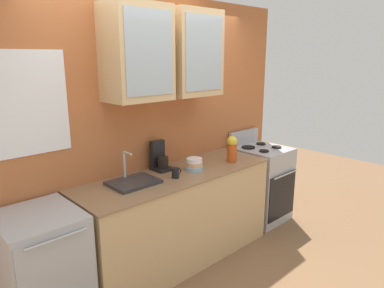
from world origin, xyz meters
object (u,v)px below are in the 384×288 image
object	(u,v)px
bowl_stack	(194,164)
coffee_maker	(160,159)
cup_near_sink	(176,173)
stove_range	(261,183)
vase	(232,149)
sink_faucet	(133,181)
dishwasher	(44,272)

from	to	relation	value
bowl_stack	coffee_maker	bearing A→B (deg)	134.14
cup_near_sink	coffee_maker	bearing A→B (deg)	80.07
stove_range	vase	size ratio (longest dim) A/B	3.97
vase	cup_near_sink	distance (m)	0.79
sink_faucet	dishwasher	xyz separation A→B (m)	(-0.87, -0.05, -0.49)
sink_faucet	cup_near_sink	bearing A→B (deg)	-19.78
vase	sink_faucet	bearing A→B (deg)	172.28
vase	cup_near_sink	world-z (taller)	vase
sink_faucet	cup_near_sink	size ratio (longest dim) A/B	3.90
coffee_maker	bowl_stack	bearing A→B (deg)	-45.86
dishwasher	bowl_stack	bearing A→B (deg)	-1.22
sink_faucet	dishwasher	size ratio (longest dim) A/B	0.45
bowl_stack	vase	bearing A→B (deg)	-8.64
bowl_stack	cup_near_sink	world-z (taller)	bowl_stack
stove_range	bowl_stack	distance (m)	1.32
vase	coffee_maker	world-z (taller)	coffee_maker
vase	stove_range	bearing A→B (deg)	8.82
stove_range	dishwasher	size ratio (longest dim) A/B	1.19
stove_range	vase	xyz separation A→B (m)	(-0.72, -0.11, 0.61)
vase	cup_near_sink	xyz separation A→B (m)	(-0.79, 0.02, -0.09)
cup_near_sink	coffee_maker	xyz separation A→B (m)	(0.05, 0.30, 0.06)
dishwasher	stove_range	bearing A→B (deg)	0.09
sink_faucet	cup_near_sink	world-z (taller)	sink_faucet
bowl_stack	vase	world-z (taller)	vase
sink_faucet	vase	bearing A→B (deg)	-7.72
stove_range	cup_near_sink	distance (m)	1.59
dishwasher	sink_faucet	bearing A→B (deg)	3.37
cup_near_sink	dishwasher	bearing A→B (deg)	176.01
sink_faucet	stove_range	bearing A→B (deg)	-1.41
sink_faucet	bowl_stack	distance (m)	0.68
bowl_stack	cup_near_sink	xyz separation A→B (m)	(-0.29, -0.05, -0.01)
stove_range	dishwasher	bearing A→B (deg)	-179.91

